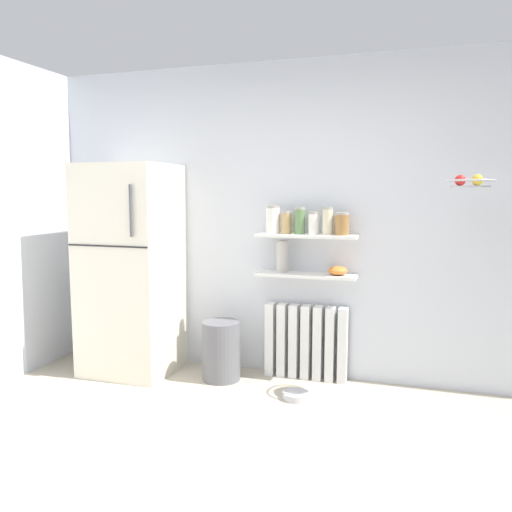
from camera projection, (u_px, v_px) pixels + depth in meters
ground_plane at (237, 458)px, 3.01m from camera, size 7.04×7.04×0.00m
back_wall at (300, 221)px, 4.31m from camera, size 7.04×0.10×2.60m
refrigerator at (131, 269)px, 4.41m from camera, size 0.73×0.71×1.77m
radiator at (306, 342)px, 4.28m from camera, size 0.68×0.12×0.61m
wall_shelf_lower at (306, 275)px, 4.18m from camera, size 0.82×0.22×0.02m
wall_shelf_upper at (306, 236)px, 4.14m from camera, size 0.82×0.22×0.02m
storage_jar_0 at (273, 220)px, 4.21m from camera, size 0.11×0.11×0.23m
storage_jar_1 at (286, 223)px, 4.18m from camera, size 0.09×0.09×0.19m
storage_jar_2 at (300, 221)px, 4.15m from camera, size 0.09×0.09×0.22m
storage_jar_3 at (314, 223)px, 4.11m from camera, size 0.09×0.09×0.18m
storage_jar_4 at (328, 221)px, 4.08m from camera, size 0.08×0.08×0.22m
storage_jar_5 at (342, 224)px, 4.05m from camera, size 0.11×0.11×0.18m
vase at (283, 257)px, 4.23m from camera, size 0.10×0.10×0.26m
shelf_bowl at (338, 271)px, 4.10m from camera, size 0.16×0.16×0.07m
trash_bin at (221, 351)px, 4.25m from camera, size 0.31×0.31×0.49m
pet_food_bowl at (296, 396)px, 3.87m from camera, size 0.20×0.20×0.05m
hanging_fruit_basket at (470, 182)px, 3.46m from camera, size 0.32×0.32×0.09m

